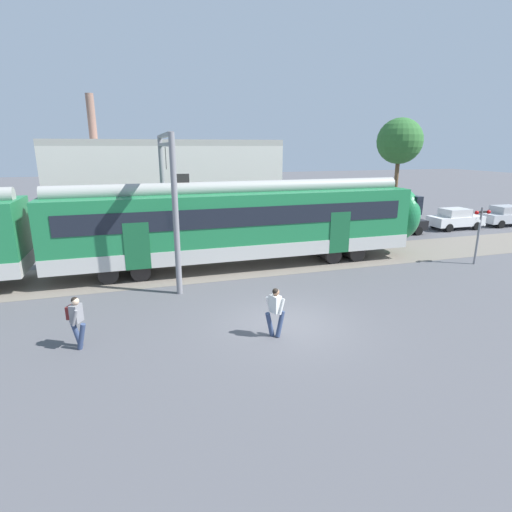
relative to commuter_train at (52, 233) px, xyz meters
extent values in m
plane|color=#515156|center=(8.34, -7.33, -2.25)|extent=(160.00, 160.00, 0.00)
cube|color=#B7B7B2|center=(8.52, 0.00, -1.20)|extent=(18.00, 3.06, 0.70)
cube|color=#1E7542|center=(8.52, 0.00, 0.35)|extent=(18.00, 3.00, 2.40)
cube|color=black|center=(8.52, -1.51, 0.55)|extent=(16.56, 0.03, 0.90)
cube|color=#165731|center=(13.47, -1.52, -0.50)|extent=(1.10, 0.04, 2.10)
cube|color=#165731|center=(3.57, -1.52, -0.50)|extent=(1.10, 0.04, 2.10)
cylinder|color=#9C9C97|center=(8.52, 0.00, 1.73)|extent=(17.64, 0.70, 0.70)
cube|color=black|center=(5.82, 0.00, 2.28)|extent=(0.70, 0.12, 0.40)
cylinder|color=black|center=(14.80, 0.00, -1.80)|extent=(0.90, 2.40, 0.90)
cylinder|color=black|center=(13.40, 0.00, -1.80)|extent=(0.90, 2.40, 0.90)
cylinder|color=black|center=(3.64, 0.00, -1.80)|extent=(0.90, 2.40, 0.90)
cylinder|color=black|center=(2.24, 0.00, -1.80)|extent=(0.90, 2.40, 0.90)
ellipsoid|color=#1E7542|center=(18.07, 0.00, 0.00)|extent=(1.80, 2.85, 2.95)
cube|color=black|center=(18.42, 0.00, 0.60)|extent=(0.40, 2.40, 1.00)
cylinder|color=navy|center=(1.76, -7.19, -1.82)|extent=(0.38, 0.29, 0.87)
cylinder|color=navy|center=(1.59, -6.91, -1.82)|extent=(0.38, 0.29, 0.87)
cube|color=gray|center=(1.67, -7.05, -1.11)|extent=(0.37, 0.43, 0.56)
cylinder|color=gray|center=(1.70, -6.82, -1.16)|extent=(0.26, 0.19, 0.52)
cylinder|color=gray|center=(1.65, -7.28, -1.16)|extent=(0.26, 0.19, 0.52)
sphere|color=beige|center=(1.69, -7.06, -0.72)|extent=(0.22, 0.22, 0.22)
sphere|color=black|center=(1.67, -7.05, -0.69)|extent=(0.20, 0.20, 0.20)
cube|color=maroon|center=(1.51, -6.97, -1.09)|extent=(0.27, 0.32, 0.40)
cylinder|color=navy|center=(7.81, -8.13, -1.82)|extent=(0.38, 0.27, 0.87)
cylinder|color=navy|center=(7.48, -8.06, -1.82)|extent=(0.38, 0.27, 0.87)
cube|color=silver|center=(7.65, -8.09, -1.11)|extent=(0.35, 0.42, 0.56)
cylinder|color=silver|center=(7.49, -7.92, -1.16)|extent=(0.26, 0.17, 0.52)
cylinder|color=silver|center=(7.80, -8.27, -1.16)|extent=(0.26, 0.17, 0.52)
sphere|color=#9E7051|center=(7.67, -8.09, -0.72)|extent=(0.22, 0.22, 0.22)
sphere|color=black|center=(7.65, -8.09, -0.69)|extent=(0.20, 0.20, 0.20)
cube|color=black|center=(21.10, 4.25, -1.61)|extent=(4.06, 1.79, 0.68)
cube|color=black|center=(20.95, 4.26, -0.99)|extent=(1.95, 1.51, 0.56)
cube|color=black|center=(21.90, 4.22, -1.03)|extent=(0.17, 1.37, 0.48)
cylinder|color=black|center=(22.37, 4.99, -1.95)|extent=(0.61, 0.22, 0.60)
cylinder|color=black|center=(22.31, 3.43, -1.95)|extent=(0.61, 0.22, 0.60)
cylinder|color=black|center=(19.89, 5.08, -1.95)|extent=(0.61, 0.22, 0.60)
cylinder|color=black|center=(19.83, 3.52, -1.95)|extent=(0.61, 0.22, 0.60)
cube|color=silver|center=(26.39, 4.47, -1.61)|extent=(4.00, 1.65, 0.68)
cube|color=silver|center=(26.24, 4.47, -0.99)|extent=(1.90, 1.45, 0.56)
cube|color=black|center=(27.19, 4.48, -1.03)|extent=(0.12, 1.37, 0.48)
cylinder|color=black|center=(27.63, 5.26, -1.95)|extent=(0.60, 0.20, 0.60)
cylinder|color=black|center=(27.63, 3.70, -1.95)|extent=(0.60, 0.20, 0.60)
cylinder|color=black|center=(25.15, 5.25, -1.95)|extent=(0.60, 0.20, 0.60)
cylinder|color=black|center=(25.15, 3.69, -1.95)|extent=(0.60, 0.20, 0.60)
cube|color=#B7BABF|center=(31.21, 4.44, -1.61)|extent=(4.05, 1.77, 0.68)
cube|color=#A1A3A8|center=(31.06, 4.44, -0.99)|extent=(1.95, 1.50, 0.56)
cylinder|color=black|center=(32.48, 5.17, -1.95)|extent=(0.61, 0.22, 0.60)
cylinder|color=black|center=(30.00, 5.26, -1.95)|extent=(0.61, 0.22, 0.60)
cylinder|color=black|center=(29.95, 3.70, -1.95)|extent=(0.61, 0.22, 0.60)
cylinder|color=gray|center=(5.14, -3.20, 1.00)|extent=(0.24, 0.24, 6.50)
cylinder|color=gray|center=(5.14, 3.20, 1.00)|extent=(0.24, 0.24, 6.50)
cube|color=gray|center=(5.14, 0.00, 4.20)|extent=(0.20, 6.40, 0.16)
cube|color=gray|center=(5.14, 0.00, 3.80)|extent=(0.20, 6.40, 0.16)
cylinder|color=black|center=(5.14, 0.00, 3.20)|extent=(0.03, 0.03, 1.00)
cylinder|color=gray|center=(20.46, -3.34, -0.75)|extent=(0.11, 0.11, 3.00)
cube|color=black|center=(20.46, -3.34, 0.50)|extent=(0.80, 0.10, 0.10)
sphere|color=red|center=(20.08, -3.40, 0.50)|extent=(0.20, 0.20, 0.20)
sphere|color=red|center=(20.84, -3.40, 0.50)|extent=(0.20, 0.20, 0.20)
cube|color=white|center=(20.46, -3.37, 0.00)|extent=(0.72, 0.03, 0.48)
cube|color=beige|center=(5.96, 9.58, 0.75)|extent=(15.18, 5.00, 6.00)
cube|color=#A7A39B|center=(5.96, 9.58, 3.95)|extent=(15.18, 5.00, 0.40)
cylinder|color=#8C6656|center=(1.40, 9.58, 5.35)|extent=(0.50, 0.50, 3.20)
cylinder|color=brown|center=(23.64, 8.23, 0.32)|extent=(0.32, 0.32, 5.15)
sphere|color=#2D662D|center=(23.64, 8.23, 4.12)|extent=(3.48, 3.48, 3.48)
camera|label=1|loc=(3.60, -19.23, 3.73)|focal=28.00mm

